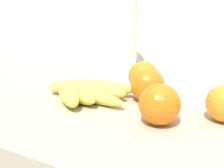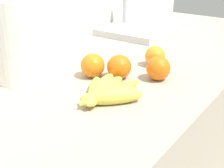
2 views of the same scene
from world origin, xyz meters
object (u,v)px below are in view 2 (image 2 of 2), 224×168
object	(u,v)px
paper_towel_roll	(17,42)
sink_basin	(142,28)
banana_bunch	(105,92)
orange_front	(158,68)
orange_back_right	(155,56)
orange_far_right	(119,67)
orange_right	(93,65)

from	to	relation	value
paper_towel_roll	sink_basin	xyz separation A→B (m)	(0.74, 0.01, -0.10)
banana_bunch	sink_basin	world-z (taller)	sink_basin
orange_front	sink_basin	bearing A→B (deg)	34.59
banana_bunch	paper_towel_roll	distance (m)	0.30
orange_back_right	orange_far_right	xyz separation A→B (m)	(-0.16, 0.04, 0.00)
banana_bunch	orange_right	xyz separation A→B (m)	(0.10, 0.12, 0.02)
paper_towel_roll	sink_basin	distance (m)	0.75
orange_back_right	orange_front	distance (m)	0.12
banana_bunch	sink_basin	xyz separation A→B (m)	(0.69, 0.29, -0.00)
orange_back_right	sink_basin	xyz separation A→B (m)	(0.39, 0.28, -0.02)
banana_bunch	orange_back_right	world-z (taller)	orange_back_right
orange_back_right	orange_far_right	world-z (taller)	orange_far_right
orange_far_right	paper_towel_roll	size ratio (longest dim) A/B	0.28
orange_back_right	paper_towel_roll	size ratio (longest dim) A/B	0.25
orange_back_right	orange_far_right	distance (m)	0.17
orange_back_right	orange_right	world-z (taller)	orange_right
orange_front	sink_basin	world-z (taller)	sink_basin
orange_far_right	sink_basin	xyz separation A→B (m)	(0.55, 0.24, -0.02)
orange_back_right	sink_basin	bearing A→B (deg)	35.05
paper_towel_roll	sink_basin	world-z (taller)	paper_towel_roll
sink_basin	orange_right	bearing A→B (deg)	-164.48
orange_far_right	paper_towel_roll	bearing A→B (deg)	129.55
orange_far_right	orange_front	bearing A→B (deg)	-60.20
orange_right	sink_basin	size ratio (longest dim) A/B	0.19
banana_bunch	paper_towel_roll	xyz separation A→B (m)	(-0.05, 0.28, 0.10)
orange_far_right	sink_basin	distance (m)	0.60
orange_far_right	orange_front	size ratio (longest dim) A/B	1.02
orange_front	paper_towel_roll	bearing A→B (deg)	126.77
orange_front	orange_far_right	bearing A→B (deg)	119.80
orange_back_right	orange_front	bearing A→B (deg)	-147.23
orange_right	sink_basin	bearing A→B (deg)	15.52
banana_bunch	orange_far_right	world-z (taller)	orange_far_right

